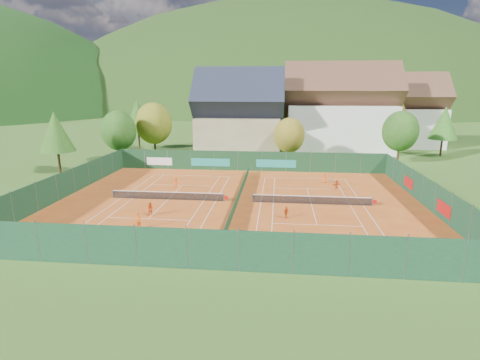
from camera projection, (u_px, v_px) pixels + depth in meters
The scene contains 34 objects.
ground at pixel (238, 202), 41.39m from camera, with size 600.00×600.00×0.00m, color #31591C.
clay_pad at pixel (238, 202), 41.39m from camera, with size 40.00×32.00×0.01m, color #B74F1A.
court_markings_left at pixel (168, 200), 42.18m from camera, with size 11.03×23.83×0.00m.
court_markings_right at pixel (311, 204), 40.59m from camera, with size 11.03×23.83×0.00m.
tennis_net_left at pixel (169, 195), 42.05m from camera, with size 13.30×0.10×1.02m.
tennis_net_right at pixel (313, 200), 40.45m from camera, with size 13.30×0.10×1.02m.
court_divider at pixel (238, 197), 41.27m from camera, with size 0.03×28.80×1.00m.
fence_north at pixel (247, 161), 56.52m from camera, with size 40.00×0.10×3.00m.
fence_south at pixel (213, 250), 25.58m from camera, with size 40.00×0.04×3.00m.
fence_west at pixel (66, 184), 43.03m from camera, with size 0.04×32.00×3.00m.
fence_east at pixel (428, 194), 39.08m from camera, with size 0.09×32.00×3.00m.
chalet at pixel (239, 119), 69.06m from camera, with size 16.20×12.00×16.00m.
hotel_block_a at pixel (340, 114), 72.77m from camera, with size 21.60×11.00×17.25m.
hotel_block_b at pixel (401, 115), 79.28m from camera, with size 17.28×10.00×15.50m.
tree_west_front at pixel (119, 131), 61.60m from camera, with size 5.72×5.72×8.69m.
tree_west_mid at pixel (154, 123), 66.83m from camera, with size 6.44×6.44×9.78m.
tree_west_back at pixel (138, 116), 74.99m from camera, with size 5.60×5.60×10.00m.
tree_center at pixel (289, 135), 60.90m from camera, with size 5.01×5.01×7.60m.
tree_east_front at pixel (400, 131), 60.87m from camera, with size 5.72×5.72×8.69m.
tree_east_mid at pixel (444, 123), 67.43m from camera, with size 5.04×5.04×9.00m.
tree_west_side at pixel (56, 132), 54.32m from camera, with size 5.04×5.04×9.00m.
tree_east_back at pixel (387, 116), 75.79m from camera, with size 7.15×7.15×10.86m.
mountain_backdrop at pixel (311, 161), 273.49m from camera, with size 820.00×530.00×242.00m.
ball_hopper at pixel (394, 248), 28.13m from camera, with size 0.34×0.34×0.80m.
loose_ball_0 at pixel (169, 211), 38.09m from camera, with size 0.07×0.07×0.07m, color #CCD833.
loose_ball_1 at pixel (311, 235), 31.96m from camera, with size 0.07×0.07×0.07m, color #CCD833.
loose_ball_2 at pixel (251, 187), 47.54m from camera, with size 0.07×0.07×0.07m, color #CCD833.
loose_ball_3 at pixel (227, 183), 49.60m from camera, with size 0.07×0.07×0.07m, color #CCD833.
player_left_near at pixel (138, 221), 33.35m from camera, with size 0.55×0.36×1.50m, color orange.
player_left_mid at pixel (150, 209), 36.70m from camera, with size 0.68×0.53×1.40m, color #E14614.
player_left_far at pixel (176, 183), 46.69m from camera, with size 0.95×0.54×1.47m, color #E45314.
player_right_near at pixel (286, 212), 36.05m from camera, with size 0.71×0.30×1.21m, color #D54912.
player_right_far_a at pixel (324, 178), 49.54m from camera, with size 0.66×0.43×1.35m, color #DE5913.
player_right_far_b at pixel (337, 185), 45.92m from camera, with size 1.17×0.37×1.26m, color #CD4C12.
Camera 1 is at (4.28, -39.36, 12.30)m, focal length 28.00 mm.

